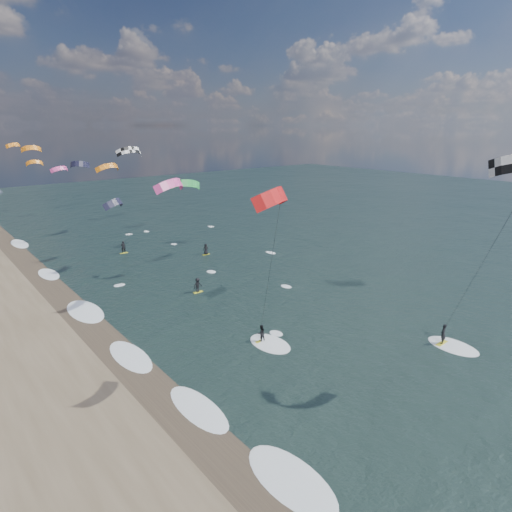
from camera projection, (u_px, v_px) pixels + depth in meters
ground at (376, 388)px, 29.78m from camera, size 260.00×260.00×0.00m
wet_sand_strip at (153, 387)px, 29.86m from camera, size 3.00×240.00×0.00m
kitesurfer_near_b at (276, 256)px, 29.24m from camera, size 6.84×8.62×14.55m
far_kitesurfers at (182, 264)px, 53.68m from camera, size 9.80×20.29×1.78m
bg_kite_field at (84, 164)px, 66.83m from camera, size 12.20×74.66×7.16m
shoreline_surf at (139, 355)px, 34.10m from camera, size 2.40×79.40×0.11m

